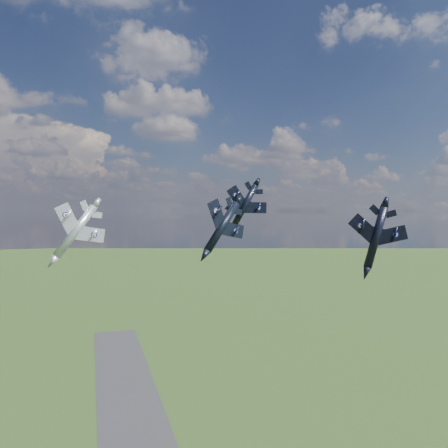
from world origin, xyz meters
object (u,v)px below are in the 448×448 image
object	(u,v)px
jet_high_navy	(244,207)
jet_left_silver	(75,231)
jet_right_navy	(376,237)
jet_lead_navy	(222,227)

from	to	relation	value
jet_high_navy	jet_left_silver	bearing A→B (deg)	-163.39
jet_right_navy	jet_lead_navy	bearing A→B (deg)	146.04
jet_high_navy	jet_right_navy	bearing A→B (deg)	-66.47
jet_lead_navy	jet_right_navy	distance (m)	31.42
jet_high_navy	jet_lead_navy	bearing A→B (deg)	-131.40
jet_right_navy	jet_high_navy	world-z (taller)	jet_high_navy
jet_right_navy	jet_left_silver	size ratio (longest dim) A/B	0.84
jet_right_navy	jet_left_silver	distance (m)	51.75
jet_lead_navy	jet_right_navy	xyz separation A→B (m)	(16.23, -26.89, -0.86)
jet_lead_navy	jet_right_navy	bearing A→B (deg)	-81.08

